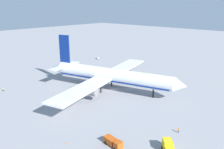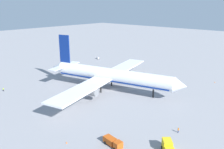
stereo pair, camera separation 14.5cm
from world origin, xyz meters
name	(u,v)px [view 1 (the left image)]	position (x,y,z in m)	size (l,w,h in m)	color
ground_plane	(112,90)	(0.00, 0.00, 0.00)	(600.00, 600.00, 0.00)	gray
airliner	(109,75)	(-1.21, -0.38, 7.00)	(68.84, 75.64, 24.31)	silver
service_truck_0	(168,147)	(44.31, -26.15, 1.73)	(5.42, 5.65, 3.25)	yellow
service_truck_2	(113,142)	(31.24, -33.98, 1.32)	(6.66, 3.15, 2.40)	#BF4C14
baggage_cart_0	(126,64)	(-25.52, 42.72, 0.73)	(2.58, 3.35, 1.32)	#595B60
baggage_cart_2	(98,58)	(-51.66, 41.57, 0.77)	(2.89, 1.79, 1.41)	gray
ground_worker_1	(3,89)	(-36.46, -35.02, 0.82)	(0.56, 0.56, 1.62)	black
ground_worker_2	(178,130)	(41.57, -14.63, 0.88)	(0.46, 0.46, 1.72)	navy
traffic_cone_0	(67,143)	(20.36, -42.01, 0.28)	(0.36, 0.36, 0.55)	orange
traffic_cone_1	(215,82)	(32.08, 43.91, 0.28)	(0.36, 0.36, 0.55)	orange
traffic_cone_2	(66,71)	(-42.89, 5.83, 0.28)	(0.36, 0.36, 0.55)	orange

